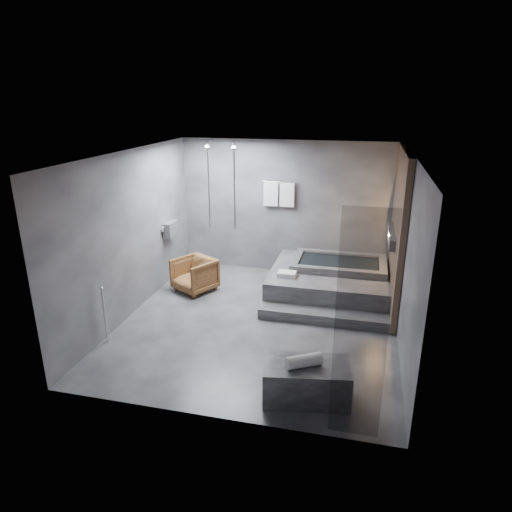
# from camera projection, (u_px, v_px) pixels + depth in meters

# --- Properties ---
(room) EXTENTS (5.00, 5.04, 2.82)m
(room) POSITION_uv_depth(u_px,v_px,m) (287.00, 221.00, 7.31)
(room) COLOR #2D2D30
(room) RESTS_ON ground
(tub_deck) EXTENTS (2.20, 2.00, 0.50)m
(tub_deck) POSITION_uv_depth(u_px,v_px,m) (329.00, 282.00, 8.76)
(tub_deck) COLOR #323235
(tub_deck) RESTS_ON ground
(tub_step) EXTENTS (2.20, 0.36, 0.18)m
(tub_step) POSITION_uv_depth(u_px,v_px,m) (323.00, 317.00, 7.73)
(tub_step) COLOR #323235
(tub_step) RESTS_ON ground
(concrete_bench) EXTENTS (1.16, 0.76, 0.48)m
(concrete_bench) POSITION_uv_depth(u_px,v_px,m) (306.00, 381.00, 5.72)
(concrete_bench) COLOR #2F2F31
(concrete_bench) RESTS_ON ground
(driftwood_chair) EXTENTS (0.96, 0.97, 0.65)m
(driftwood_chair) POSITION_uv_depth(u_px,v_px,m) (194.00, 275.00, 8.90)
(driftwood_chair) COLOR #422510
(driftwood_chair) RESTS_ON ground
(rolled_towel) EXTENTS (0.46, 0.36, 0.16)m
(rolled_towel) POSITION_uv_depth(u_px,v_px,m) (304.00, 361.00, 5.58)
(rolled_towel) COLOR silver
(rolled_towel) RESTS_ON concrete_bench
(deck_towel) EXTENTS (0.33, 0.24, 0.09)m
(deck_towel) POSITION_uv_depth(u_px,v_px,m) (287.00, 274.00, 8.35)
(deck_towel) COLOR silver
(deck_towel) RESTS_ON tub_deck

